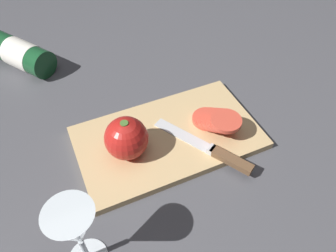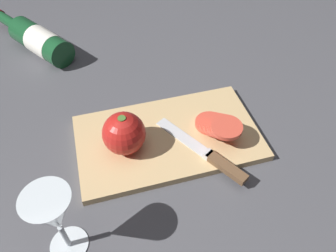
{
  "view_description": "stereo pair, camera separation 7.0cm",
  "coord_description": "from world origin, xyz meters",
  "px_view_note": "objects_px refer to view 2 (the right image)",
  "views": [
    {
      "loc": [
        0.22,
        0.42,
        0.56
      ],
      "look_at": [
        0.03,
        -0.01,
        0.05
      ],
      "focal_mm": 35.0,
      "sensor_mm": 36.0,
      "label": 1
    },
    {
      "loc": [
        0.16,
        0.44,
        0.56
      ],
      "look_at": [
        0.03,
        -0.01,
        0.05
      ],
      "focal_mm": 35.0,
      "sensor_mm": 36.0,
      "label": 2
    }
  ],
  "objects_px": {
    "whole_tomato": "(124,135)",
    "tomato_slice_stack_near": "(218,125)",
    "wine_bottle": "(38,40)",
    "wine_glass": "(53,216)",
    "knife": "(216,160)"
  },
  "relations": [
    {
      "from": "wine_bottle",
      "to": "tomato_slice_stack_near",
      "type": "bearing_deg",
      "value": 129.46
    },
    {
      "from": "whole_tomato",
      "to": "knife",
      "type": "height_order",
      "value": "whole_tomato"
    },
    {
      "from": "whole_tomato",
      "to": "wine_bottle",
      "type": "bearing_deg",
      "value": -69.0
    },
    {
      "from": "wine_glass",
      "to": "whole_tomato",
      "type": "xyz_separation_m",
      "value": [
        -0.13,
        -0.17,
        -0.05
      ]
    },
    {
      "from": "wine_bottle",
      "to": "wine_glass",
      "type": "bearing_deg",
      "value": 93.18
    },
    {
      "from": "whole_tomato",
      "to": "tomato_slice_stack_near",
      "type": "bearing_deg",
      "value": 177.32
    },
    {
      "from": "wine_glass",
      "to": "whole_tomato",
      "type": "relative_size",
      "value": 1.75
    },
    {
      "from": "wine_glass",
      "to": "tomato_slice_stack_near",
      "type": "xyz_separation_m",
      "value": [
        -0.34,
        -0.16,
        -0.07
      ]
    },
    {
      "from": "wine_glass",
      "to": "tomato_slice_stack_near",
      "type": "bearing_deg",
      "value": -154.43
    },
    {
      "from": "whole_tomato",
      "to": "tomato_slice_stack_near",
      "type": "height_order",
      "value": "whole_tomato"
    },
    {
      "from": "knife",
      "to": "tomato_slice_stack_near",
      "type": "xyz_separation_m",
      "value": [
        -0.03,
        -0.07,
        0.02
      ]
    },
    {
      "from": "wine_bottle",
      "to": "knife",
      "type": "xyz_separation_m",
      "value": [
        -0.34,
        0.52,
        -0.02
      ]
    },
    {
      "from": "whole_tomato",
      "to": "tomato_slice_stack_near",
      "type": "distance_m",
      "value": 0.2
    },
    {
      "from": "wine_glass",
      "to": "whole_tomato",
      "type": "bearing_deg",
      "value": -128.41
    },
    {
      "from": "wine_glass",
      "to": "knife",
      "type": "xyz_separation_m",
      "value": [
        -0.3,
        -0.09,
        -0.09
      ]
    }
  ]
}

